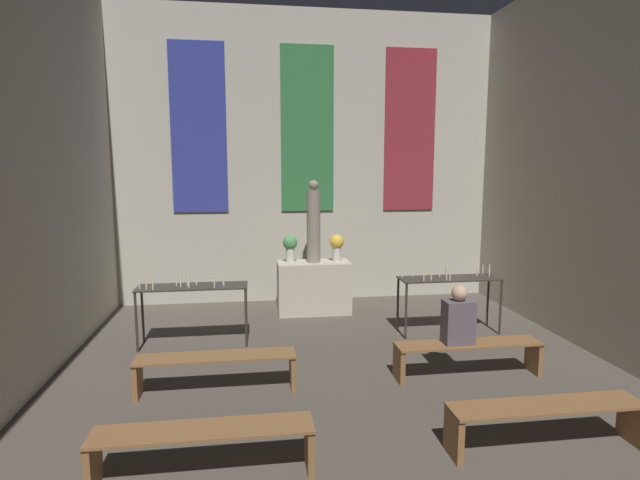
{
  "coord_description": "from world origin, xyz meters",
  "views": [
    {
      "loc": [
        -1.11,
        1.06,
        2.54
      ],
      "look_at": [
        0.0,
        8.89,
        1.42
      ],
      "focal_mm": 28.0,
      "sensor_mm": 36.0,
      "label": 1
    }
  ],
  "objects_px": {
    "candle_rack_right": "(449,284)",
    "pew_back_left": "(216,365)",
    "pew_third_right": "(546,417)",
    "pew_back_right": "(468,352)",
    "statue": "(314,224)",
    "flower_vase_right": "(337,245)",
    "pew_third_left": "(204,442)",
    "person_seated": "(458,318)",
    "altar": "(314,287)",
    "flower_vase_left": "(290,246)",
    "candle_rack_left": "(192,293)"
  },
  "relations": [
    {
      "from": "altar",
      "to": "pew_back_left",
      "type": "distance_m",
      "value": 3.42
    },
    {
      "from": "pew_back_right",
      "to": "person_seated",
      "type": "bearing_deg",
      "value": -180.0
    },
    {
      "from": "statue",
      "to": "person_seated",
      "type": "bearing_deg",
      "value": -65.73
    },
    {
      "from": "candle_rack_left",
      "to": "pew_back_left",
      "type": "distance_m",
      "value": 1.76
    },
    {
      "from": "statue",
      "to": "pew_third_left",
      "type": "height_order",
      "value": "statue"
    },
    {
      "from": "candle_rack_left",
      "to": "pew_third_right",
      "type": "xyz_separation_m",
      "value": [
        3.47,
        -3.29,
        -0.46
      ]
    },
    {
      "from": "pew_third_left",
      "to": "candle_rack_right",
      "type": "bearing_deg",
      "value": 43.49
    },
    {
      "from": "altar",
      "to": "pew_back_left",
      "type": "xyz_separation_m",
      "value": [
        -1.52,
        -3.06,
        -0.14
      ]
    },
    {
      "from": "pew_back_left",
      "to": "flower_vase_left",
      "type": "bearing_deg",
      "value": 70.11
    },
    {
      "from": "candle_rack_right",
      "to": "person_seated",
      "type": "xyz_separation_m",
      "value": [
        -0.57,
        -1.65,
        -0.02
      ]
    },
    {
      "from": "pew_third_left",
      "to": "person_seated",
      "type": "distance_m",
      "value": 3.36
    },
    {
      "from": "person_seated",
      "to": "altar",
      "type": "bearing_deg",
      "value": 114.27
    },
    {
      "from": "candle_rack_right",
      "to": "person_seated",
      "type": "relative_size",
      "value": 2.16
    },
    {
      "from": "altar",
      "to": "pew_back_right",
      "type": "xyz_separation_m",
      "value": [
        1.52,
        -3.06,
        -0.14
      ]
    },
    {
      "from": "candle_rack_right",
      "to": "pew_back_left",
      "type": "bearing_deg",
      "value": -154.56
    },
    {
      "from": "altar",
      "to": "pew_back_left",
      "type": "relative_size",
      "value": 0.7
    },
    {
      "from": "altar",
      "to": "pew_back_left",
      "type": "bearing_deg",
      "value": -116.45
    },
    {
      "from": "altar",
      "to": "statue",
      "type": "relative_size",
      "value": 0.88
    },
    {
      "from": "candle_rack_left",
      "to": "candle_rack_right",
      "type": "distance_m",
      "value": 3.9
    },
    {
      "from": "pew_third_left",
      "to": "pew_back_right",
      "type": "distance_m",
      "value": 3.46
    },
    {
      "from": "pew_third_right",
      "to": "pew_back_right",
      "type": "xyz_separation_m",
      "value": [
        0.0,
        1.64,
        0.0
      ]
    },
    {
      "from": "flower_vase_right",
      "to": "pew_third_left",
      "type": "bearing_deg",
      "value": -112.41
    },
    {
      "from": "flower_vase_right",
      "to": "candle_rack_right",
      "type": "bearing_deg",
      "value": -42.64
    },
    {
      "from": "pew_third_right",
      "to": "pew_back_right",
      "type": "relative_size",
      "value": 1.0
    },
    {
      "from": "flower_vase_right",
      "to": "person_seated",
      "type": "bearing_deg",
      "value": -72.51
    },
    {
      "from": "statue",
      "to": "pew_third_right",
      "type": "bearing_deg",
      "value": -72.05
    },
    {
      "from": "candle_rack_left",
      "to": "pew_third_left",
      "type": "bearing_deg",
      "value": -82.56
    },
    {
      "from": "altar",
      "to": "pew_third_right",
      "type": "bearing_deg",
      "value": -72.05
    },
    {
      "from": "flower_vase_left",
      "to": "pew_third_right",
      "type": "relative_size",
      "value": 0.27
    },
    {
      "from": "pew_third_right",
      "to": "pew_third_left",
      "type": "bearing_deg",
      "value": 180.0
    },
    {
      "from": "person_seated",
      "to": "candle_rack_left",
      "type": "bearing_deg",
      "value": 153.69
    },
    {
      "from": "pew_third_left",
      "to": "flower_vase_right",
      "type": "bearing_deg",
      "value": 67.59
    },
    {
      "from": "candle_rack_left",
      "to": "pew_third_right",
      "type": "bearing_deg",
      "value": -43.42
    },
    {
      "from": "candle_rack_right",
      "to": "pew_back_left",
      "type": "distance_m",
      "value": 3.87
    },
    {
      "from": "pew_back_right",
      "to": "pew_back_left",
      "type": "bearing_deg",
      "value": 180.0
    },
    {
      "from": "flower_vase_right",
      "to": "pew_back_left",
      "type": "distance_m",
      "value": 3.73
    },
    {
      "from": "altar",
      "to": "pew_third_left",
      "type": "bearing_deg",
      "value": -107.95
    },
    {
      "from": "altar",
      "to": "flower_vase_left",
      "type": "relative_size",
      "value": 2.64
    },
    {
      "from": "pew_third_left",
      "to": "flower_vase_left",
      "type": "bearing_deg",
      "value": 76.75
    },
    {
      "from": "statue",
      "to": "flower_vase_right",
      "type": "height_order",
      "value": "statue"
    },
    {
      "from": "pew_third_right",
      "to": "pew_back_left",
      "type": "distance_m",
      "value": 3.46
    },
    {
      "from": "pew_back_left",
      "to": "person_seated",
      "type": "xyz_separation_m",
      "value": [
        2.9,
        -0.0,
        0.44
      ]
    },
    {
      "from": "flower_vase_right",
      "to": "pew_third_left",
      "type": "xyz_separation_m",
      "value": [
        -1.94,
        -4.7,
        -0.9
      ]
    },
    {
      "from": "pew_back_left",
      "to": "candle_rack_right",
      "type": "bearing_deg",
      "value": 25.44
    },
    {
      "from": "pew_third_left",
      "to": "pew_back_left",
      "type": "relative_size",
      "value": 1.0
    },
    {
      "from": "flower_vase_right",
      "to": "pew_back_left",
      "type": "height_order",
      "value": "flower_vase_right"
    },
    {
      "from": "altar",
      "to": "candle_rack_left",
      "type": "distance_m",
      "value": 2.43
    },
    {
      "from": "altar",
      "to": "pew_third_left",
      "type": "distance_m",
      "value": 4.94
    },
    {
      "from": "pew_back_right",
      "to": "statue",
      "type": "bearing_deg",
      "value": 116.45
    },
    {
      "from": "pew_third_left",
      "to": "pew_back_left",
      "type": "height_order",
      "value": "same"
    }
  ]
}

